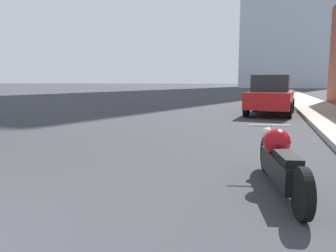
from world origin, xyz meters
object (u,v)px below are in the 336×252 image
(motorcycle, at_px, (280,161))
(parked_car_red, at_px, (271,95))
(parked_car_silver, at_px, (272,90))
(parked_car_black, at_px, (268,87))

(motorcycle, distance_m, parked_car_red, 10.38)
(motorcycle, relative_size, parked_car_red, 0.56)
(parked_car_red, bearing_deg, parked_car_silver, 95.08)
(motorcycle, distance_m, parked_car_silver, 21.38)
(motorcycle, xyz_separation_m, parked_car_red, (-0.06, 10.37, 0.46))
(motorcycle, relative_size, parked_car_black, 0.52)
(parked_car_red, xyz_separation_m, parked_car_silver, (0.11, 11.01, -0.04))
(parked_car_silver, bearing_deg, motorcycle, -91.66)
(motorcycle, xyz_separation_m, parked_car_black, (-0.27, 34.19, 0.47))
(parked_car_red, bearing_deg, motorcycle, -83.98)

